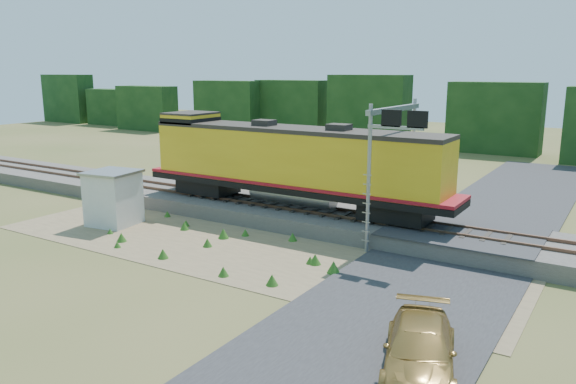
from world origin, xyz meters
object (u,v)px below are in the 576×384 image
Objects in this scene: car at (420,350)px; signal_gantry at (395,138)px; locomotive at (288,162)px; shed at (113,198)px.

signal_gantry is at bearing 98.11° from car.
shed is (-7.56, -5.73, -1.82)m from locomotive.
locomotive is 16.74m from car.
car is (5.28, -11.09, -4.42)m from signal_gantry.
locomotive is 9.66m from shed.
locomotive is at bearing 174.11° from signal_gantry.
locomotive is 6.27× the size of shed.
locomotive is 6.64m from signal_gantry.
signal_gantry is at bearing -5.89° from locomotive.
signal_gantry reaches higher than shed.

